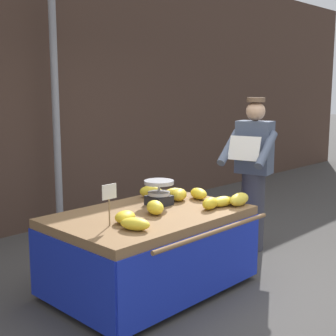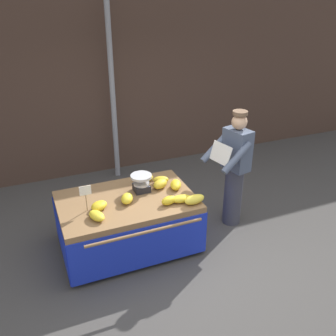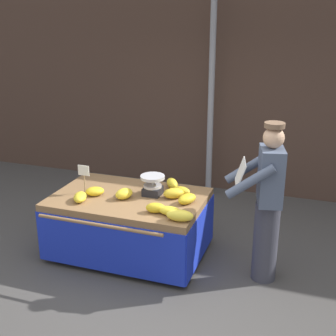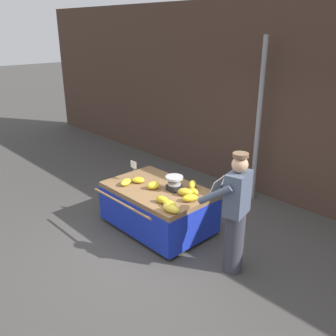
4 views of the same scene
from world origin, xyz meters
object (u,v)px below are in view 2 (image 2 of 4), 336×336
at_px(banana_cart, 127,212).
at_px(vendor_person, 234,169).
at_px(street_pole, 113,95).
at_px(banana_bunch_3, 127,198).
at_px(banana_bunch_8, 99,206).
at_px(weighing_scale, 141,183).
at_px(banana_bunch_4, 169,200).
at_px(banana_bunch_0, 160,184).
at_px(banana_bunch_6, 146,176).
at_px(banana_bunch_9, 195,199).
at_px(price_sign, 85,193).
at_px(banana_bunch_5, 176,185).
at_px(banana_bunch_1, 97,216).
at_px(banana_bunch_7, 161,180).
at_px(banana_bunch_2, 181,199).

bearing_deg(banana_cart, vendor_person, -1.39).
height_order(street_pole, banana_bunch_3, street_pole).
relative_size(banana_cart, banana_bunch_8, 8.21).
bearing_deg(weighing_scale, banana_bunch_4, -65.57).
distance_m(street_pole, banana_bunch_0, 2.12).
bearing_deg(street_pole, banana_bunch_6, -90.98).
bearing_deg(banana_bunch_9, vendor_person, 25.78).
height_order(price_sign, banana_bunch_5, price_sign).
relative_size(banana_bunch_3, banana_bunch_8, 1.01).
bearing_deg(banana_bunch_1, vendor_person, 7.63).
height_order(banana_bunch_6, vendor_person, vendor_person).
bearing_deg(banana_bunch_8, price_sign, 171.32).
bearing_deg(price_sign, weighing_scale, 15.45).
xyz_separation_m(street_pole, banana_bunch_0, (0.08, -1.99, -0.74)).
height_order(banana_bunch_0, banana_bunch_7, banana_bunch_0).
distance_m(weighing_scale, banana_bunch_1, 0.83).
xyz_separation_m(banana_bunch_1, banana_bunch_3, (0.44, 0.22, 0.01)).
height_order(banana_bunch_6, banana_bunch_9, banana_bunch_6).
xyz_separation_m(banana_bunch_1, banana_bunch_9, (1.20, -0.12, 0.01)).
height_order(banana_bunch_1, banana_bunch_2, banana_bunch_1).
xyz_separation_m(banana_bunch_5, banana_bunch_7, (-0.13, 0.22, -0.00)).
bearing_deg(banana_bunch_6, street_pole, 89.02).
distance_m(banana_bunch_1, banana_bunch_6, 1.10).
height_order(weighing_scale, banana_bunch_8, weighing_scale).
distance_m(banana_bunch_5, vendor_person, 0.87).
bearing_deg(banana_bunch_8, banana_bunch_0, 13.78).
bearing_deg(banana_bunch_1, banana_bunch_9, -5.69).
bearing_deg(vendor_person, banana_bunch_0, 171.80).
relative_size(price_sign, banana_bunch_7, 1.60).
xyz_separation_m(banana_bunch_6, banana_bunch_7, (0.17, -0.15, -0.01)).
relative_size(banana_bunch_1, banana_bunch_3, 1.14).
height_order(banana_bunch_3, banana_bunch_7, banana_bunch_3).
xyz_separation_m(banana_bunch_5, banana_bunch_6, (-0.30, 0.37, 0.01)).
bearing_deg(banana_bunch_5, banana_bunch_9, -82.37).
relative_size(banana_bunch_0, banana_bunch_8, 1.11).
bearing_deg(vendor_person, price_sign, -178.81).
bearing_deg(banana_bunch_5, banana_bunch_6, 128.66).
bearing_deg(banana_bunch_8, banana_bunch_4, -14.70).
height_order(banana_bunch_9, vendor_person, vendor_person).
relative_size(weighing_scale, price_sign, 0.82).
bearing_deg(banana_bunch_0, banana_bunch_6, 111.63).
relative_size(banana_bunch_7, vendor_person, 0.12).
bearing_deg(street_pole, weighing_scale, -95.18).
distance_m(banana_bunch_3, banana_bunch_7, 0.67).
xyz_separation_m(banana_cart, price_sign, (-0.52, -0.08, 0.44)).
height_order(street_pole, price_sign, street_pole).
xyz_separation_m(price_sign, banana_bunch_5, (1.21, 0.10, -0.19)).
distance_m(banana_bunch_6, banana_bunch_7, 0.23).
relative_size(banana_bunch_2, banana_bunch_4, 1.30).
bearing_deg(vendor_person, banana_bunch_4, -165.74).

